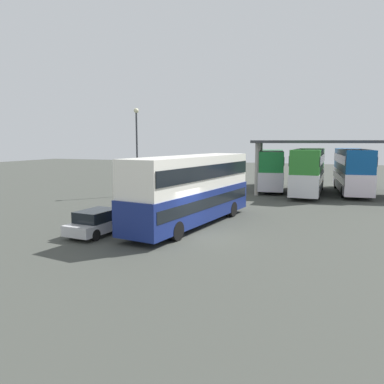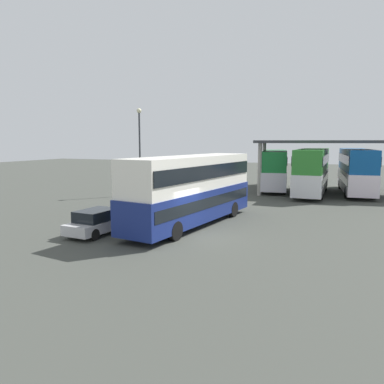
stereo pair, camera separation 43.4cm
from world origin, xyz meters
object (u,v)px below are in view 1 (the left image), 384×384
Objects in this scene: double_decker_main at (192,187)px; double_decker_mid_row at (309,169)px; double_decker_far_right at (352,169)px; lamppost_tall at (137,141)px; double_decker_near_canopy at (271,168)px; parked_hatchback at (99,222)px.

double_decker_main is 1.05× the size of double_decker_mid_row.
double_decker_mid_row is 4.46m from double_decker_far_right.
double_decker_main is 13.64m from lamppost_tall.
double_decker_near_canopy is at bearing 3.51° from double_decker_main.
parked_hatchback is 0.36× the size of double_decker_far_right.
parked_hatchback is 0.51× the size of lamppost_tall.
double_decker_main is 1.03× the size of double_decker_far_right.
lamppost_tall reaches higher than double_decker_mid_row.
double_decker_far_right reaches higher than parked_hatchback.
double_decker_far_right is at bearing -99.19° from double_decker_near_canopy.
double_decker_far_right reaches higher than double_decker_main.
lamppost_tall reaches higher than parked_hatchback.
double_decker_main reaches higher than parked_hatchback.
lamppost_tall reaches higher than double_decker_main.
double_decker_near_canopy is 14.35m from lamppost_tall.
double_decker_main is 1.12× the size of double_decker_near_canopy.
lamppost_tall is at bearing 25.85° from parked_hatchback.
double_decker_mid_row is at bearing -128.75° from double_decker_near_canopy.
double_decker_mid_row is at bearing 24.32° from lamppost_tall.
double_decker_main is 5.78m from parked_hatchback.
double_decker_mid_row reaches higher than double_decker_main.
double_decker_near_canopy is 4.52m from double_decker_mid_row.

